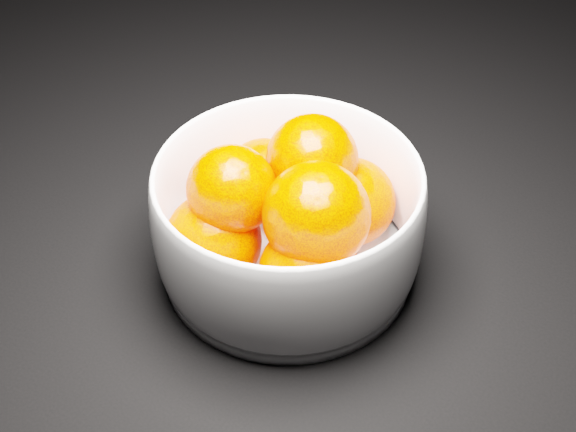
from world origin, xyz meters
The scene contains 2 objects.
bowl centered at (-0.25, -0.20, 0.05)m, with size 0.20×0.20×0.10m.
orange_pile centered at (-0.25, -0.20, 0.06)m, with size 0.15×0.16×0.11m.
Camera 1 is at (-0.01, -0.57, 0.45)m, focal length 50.00 mm.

